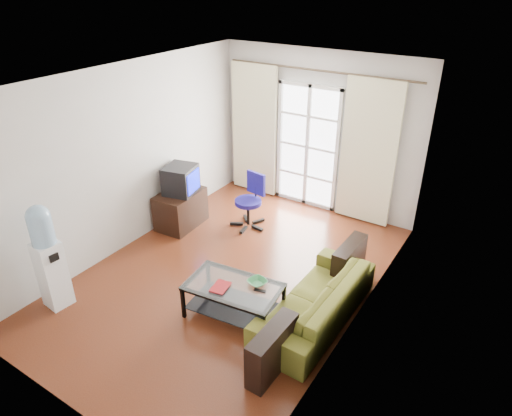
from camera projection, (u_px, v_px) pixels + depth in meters
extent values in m
plane|color=#642D17|center=(230.00, 275.00, 6.37)|extent=(5.20, 5.20, 0.00)
plane|color=white|center=(223.00, 79.00, 5.10)|extent=(5.20, 5.20, 0.00)
cube|color=beige|center=(318.00, 132.00, 7.67)|extent=(3.60, 0.02, 2.70)
cube|color=beige|center=(44.00, 301.00, 3.81)|extent=(3.60, 0.02, 2.70)
cube|color=beige|center=(126.00, 159.00, 6.60)|extent=(0.02, 5.20, 2.70)
cube|color=beige|center=(363.00, 227.00, 4.88)|extent=(0.02, 5.20, 2.70)
cube|color=white|center=(308.00, 147.00, 7.84)|extent=(1.01, 0.02, 2.04)
cube|color=white|center=(307.00, 147.00, 7.83)|extent=(1.16, 0.06, 2.15)
cylinder|color=#4C3F2D|center=(319.00, 70.00, 7.11)|extent=(3.30, 0.04, 0.04)
cube|color=beige|center=(254.00, 130.00, 8.22)|extent=(0.90, 0.07, 2.35)
cube|color=beige|center=(368.00, 154.00, 7.20)|extent=(0.90, 0.07, 2.35)
cube|color=gray|center=(354.00, 200.00, 7.69)|extent=(0.64, 0.12, 0.64)
imported|color=brown|center=(316.00, 300.00, 5.47)|extent=(1.96, 0.84, 0.56)
cube|color=silver|center=(233.00, 286.00, 5.43)|extent=(1.20, 0.78, 0.01)
cube|color=black|center=(234.00, 306.00, 5.57)|extent=(1.13, 0.71, 0.01)
cube|color=black|center=(183.00, 302.00, 5.51)|extent=(0.04, 0.04, 0.45)
cube|color=black|center=(263.00, 330.00, 5.09)|extent=(0.04, 0.04, 0.45)
cube|color=black|center=(208.00, 276.00, 5.97)|extent=(0.04, 0.04, 0.45)
cube|color=black|center=(284.00, 299.00, 5.56)|extent=(0.04, 0.04, 0.45)
imported|color=#338D4B|center=(257.00, 282.00, 5.44)|extent=(0.35, 0.35, 0.05)
imported|color=#A6142B|center=(213.00, 285.00, 5.41)|extent=(0.26, 0.31, 0.02)
cube|color=black|center=(260.00, 291.00, 5.33)|extent=(0.15, 0.07, 0.02)
cube|color=black|center=(181.00, 209.00, 7.48)|extent=(0.59, 0.84, 0.59)
cube|color=black|center=(180.00, 180.00, 7.25)|extent=(0.55, 0.58, 0.45)
cube|color=#0C19E5|center=(194.00, 182.00, 7.18)|extent=(0.10, 0.39, 0.33)
cube|color=black|center=(170.00, 178.00, 7.31)|extent=(0.21, 0.36, 0.29)
cylinder|color=black|center=(248.00, 214.00, 7.48)|extent=(0.05, 0.05, 0.45)
cylinder|color=navy|center=(248.00, 202.00, 7.38)|extent=(0.43, 0.43, 0.07)
cube|color=navy|center=(256.00, 183.00, 7.38)|extent=(0.36, 0.10, 0.37)
cube|color=white|center=(53.00, 274.00, 5.63)|extent=(0.31, 0.31, 0.91)
cylinder|color=#82A8C9|center=(41.00, 230.00, 5.33)|extent=(0.28, 0.28, 0.36)
sphere|color=#82A8C9|center=(38.00, 217.00, 5.25)|extent=(0.28, 0.28, 0.28)
cube|color=black|center=(54.00, 257.00, 5.41)|extent=(0.05, 0.12, 0.10)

